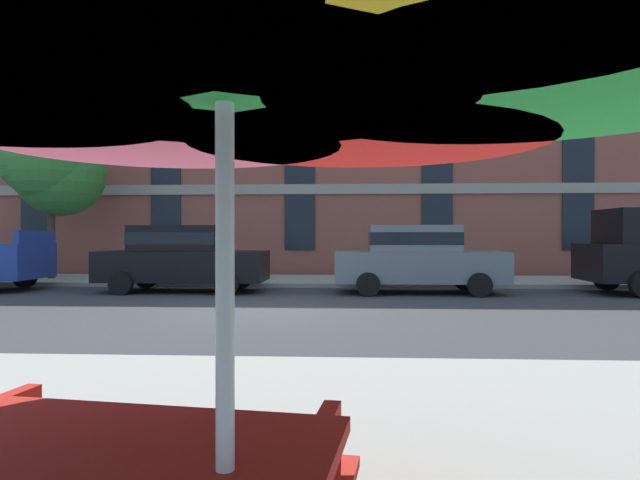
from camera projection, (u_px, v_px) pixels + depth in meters
name	position (u px, v px, depth m)	size (l,w,h in m)	color
ground_plane	(259.00, 312.00, 10.77)	(120.00, 120.00, 0.00)	#38383A
sidewalk_far	(294.00, 281.00, 17.56)	(56.00, 3.60, 0.12)	#9E998E
apartment_building	(311.00, 133.00, 25.69)	(44.49, 12.08, 12.80)	#934C3D
sedan_black	(182.00, 257.00, 14.60)	(4.40, 1.98, 1.78)	black
sedan_gray	(417.00, 257.00, 14.27)	(4.40, 1.98, 1.78)	slate
street_tree_left	(50.00, 164.00, 17.62)	(3.17, 3.14, 5.29)	#4C3823
patio_umbrella	(225.00, 15.00, 1.69)	(3.53, 3.28, 2.54)	silver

